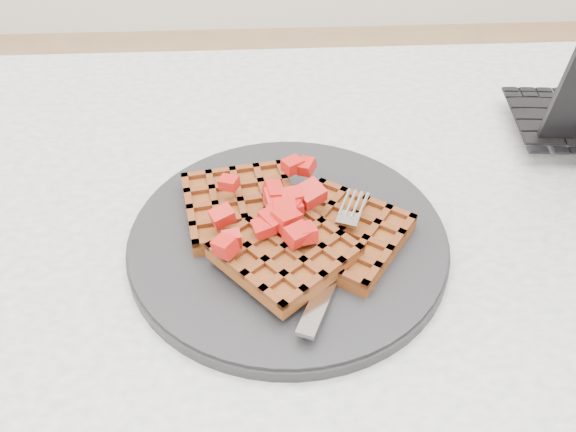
{
  "coord_description": "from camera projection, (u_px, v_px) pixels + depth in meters",
  "views": [
    {
      "loc": [
        -0.07,
        -0.44,
        1.19
      ],
      "look_at": [
        -0.05,
        -0.0,
        0.79
      ],
      "focal_mm": 40.0,
      "sensor_mm": 36.0,
      "label": 1
    }
  ],
  "objects": [
    {
      "name": "strawberry_pile",
      "position": [
        288.0,
        205.0,
        0.59
      ],
      "size": [
        0.15,
        0.15,
        0.02
      ],
      "primitive_type": null,
      "color": "#9E0000",
      "rests_on": "waffles"
    },
    {
      "name": "waffles",
      "position": [
        288.0,
        229.0,
        0.6
      ],
      "size": [
        0.23,
        0.21,
        0.03
      ],
      "color": "brown",
      "rests_on": "plate"
    },
    {
      "name": "plate",
      "position": [
        288.0,
        240.0,
        0.62
      ],
      "size": [
        0.31,
        0.31,
        0.02
      ],
      "primitive_type": "cylinder",
      "color": "black",
      "rests_on": "table"
    },
    {
      "name": "table",
      "position": [
        329.0,
        318.0,
        0.7
      ],
      "size": [
        1.2,
        0.8,
        0.75
      ],
      "color": "silver",
      "rests_on": "ground"
    },
    {
      "name": "fork",
      "position": [
        337.0,
        257.0,
        0.58
      ],
      "size": [
        0.09,
        0.18,
        0.02
      ],
      "primitive_type": null,
      "rotation": [
        0.0,
        0.0,
        -0.38
      ],
      "color": "silver",
      "rests_on": "plate"
    }
  ]
}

